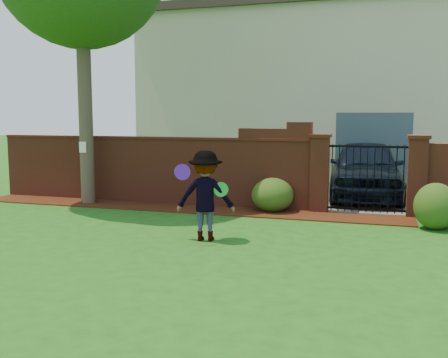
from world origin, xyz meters
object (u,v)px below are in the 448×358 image
(frisbee_purple, at_px, (182,172))
(frisbee_green, at_px, (221,189))
(man, at_px, (205,196))
(car, at_px, (366,170))

(frisbee_purple, relative_size, frisbee_green, 1.08)
(man, height_order, frisbee_green, man)
(car, height_order, man, man)
(car, xyz_separation_m, frisbee_purple, (-2.96, -6.27, 0.51))
(car, distance_m, frisbee_green, 6.35)
(frisbee_purple, height_order, frisbee_green, frisbee_purple)
(car, relative_size, frisbee_green, 17.62)
(man, height_order, frisbee_purple, man)
(frisbee_purple, bearing_deg, car, 64.72)
(man, bearing_deg, car, -126.90)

